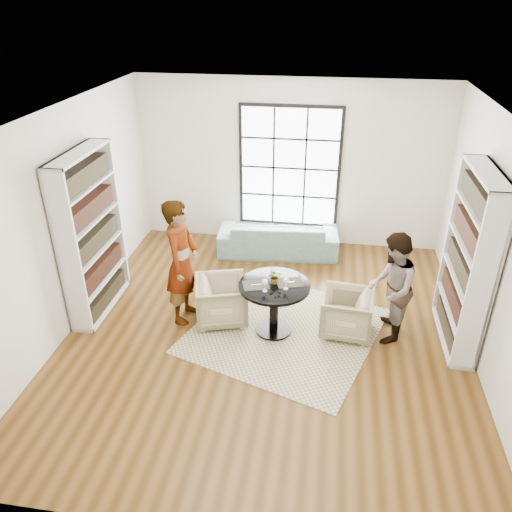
% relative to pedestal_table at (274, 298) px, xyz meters
% --- Properties ---
extents(ground, '(6.00, 6.00, 0.00)m').
position_rel_pedestal_table_xyz_m(ground, '(-0.09, -0.05, -0.56)').
color(ground, brown).
extents(room_shell, '(6.00, 6.01, 6.00)m').
position_rel_pedestal_table_xyz_m(room_shell, '(-0.09, 0.49, 0.70)').
color(room_shell, silver).
rests_on(room_shell, ground).
extents(rug, '(3.04, 3.04, 0.01)m').
position_rel_pedestal_table_xyz_m(rug, '(0.16, 0.04, -0.55)').
color(rug, '#B9AE8B').
rests_on(rug, ground).
extents(pedestal_table, '(0.97, 0.97, 0.77)m').
position_rel_pedestal_table_xyz_m(pedestal_table, '(0.00, 0.00, 0.00)').
color(pedestal_table, black).
rests_on(pedestal_table, ground).
extents(sofa, '(2.20, 1.01, 0.62)m').
position_rel_pedestal_table_xyz_m(sofa, '(-0.22, 2.40, -0.25)').
color(sofa, slate).
rests_on(sofa, ground).
extents(armchair_left, '(0.89, 0.88, 0.66)m').
position_rel_pedestal_table_xyz_m(armchair_left, '(-0.77, 0.16, -0.23)').
color(armchair_left, '#C6BB8E').
rests_on(armchair_left, ground).
extents(armchair_right, '(0.75, 0.74, 0.63)m').
position_rel_pedestal_table_xyz_m(armchair_right, '(0.99, 0.14, -0.24)').
color(armchair_right, tan).
rests_on(armchair_right, ground).
extents(person_left, '(0.49, 0.70, 1.84)m').
position_rel_pedestal_table_xyz_m(person_left, '(-1.32, 0.16, 0.36)').
color(person_left, gray).
rests_on(person_left, ground).
extents(person_right, '(0.68, 0.82, 1.56)m').
position_rel_pedestal_table_xyz_m(person_right, '(1.54, 0.14, 0.22)').
color(person_right, gray).
rests_on(person_right, ground).
extents(placemat_left, '(0.40, 0.35, 0.01)m').
position_rel_pedestal_table_xyz_m(placemat_left, '(-0.24, -0.06, 0.22)').
color(placemat_left, black).
rests_on(placemat_left, pedestal_table).
extents(placemat_right, '(0.40, 0.35, 0.01)m').
position_rel_pedestal_table_xyz_m(placemat_right, '(0.20, 0.08, 0.22)').
color(placemat_right, black).
rests_on(placemat_right, pedestal_table).
extents(cutlery_left, '(0.20, 0.25, 0.01)m').
position_rel_pedestal_table_xyz_m(cutlery_left, '(-0.24, -0.06, 0.22)').
color(cutlery_left, silver).
rests_on(cutlery_left, placemat_left).
extents(cutlery_right, '(0.20, 0.25, 0.01)m').
position_rel_pedestal_table_xyz_m(cutlery_right, '(0.20, 0.08, 0.22)').
color(cutlery_right, silver).
rests_on(cutlery_right, placemat_right).
extents(wine_glass_left, '(0.08, 0.08, 0.18)m').
position_rel_pedestal_table_xyz_m(wine_glass_left, '(-0.11, -0.18, 0.34)').
color(wine_glass_left, silver).
rests_on(wine_glass_left, pedestal_table).
extents(wine_glass_right, '(0.08, 0.08, 0.17)m').
position_rel_pedestal_table_xyz_m(wine_glass_right, '(0.16, -0.09, 0.34)').
color(wine_glass_right, silver).
rests_on(wine_glass_right, pedestal_table).
extents(flower_centerpiece, '(0.21, 0.20, 0.20)m').
position_rel_pedestal_table_xyz_m(flower_centerpiece, '(0.00, 0.04, 0.31)').
color(flower_centerpiece, gray).
rests_on(flower_centerpiece, pedestal_table).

